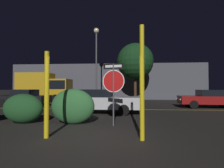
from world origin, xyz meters
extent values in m
plane|color=black|center=(0.00, 0.00, 0.00)|extent=(260.00, 260.00, 0.00)
cube|color=gold|center=(0.00, 7.17, 0.00)|extent=(39.58, 0.12, 0.01)
cylinder|color=#4C4C51|center=(0.51, 1.79, 1.24)|extent=(0.06, 0.06, 2.47)
cylinder|color=white|center=(0.51, 1.79, 1.78)|extent=(0.88, 0.19, 0.90)
cylinder|color=#B71414|center=(0.51, 1.79, 1.78)|extent=(0.82, 0.18, 0.83)
cube|color=black|center=(0.51, 1.79, 2.38)|extent=(0.81, 0.19, 0.22)
cube|color=white|center=(0.51, 1.79, 2.38)|extent=(0.67, 0.17, 0.10)
cylinder|color=yellow|center=(-1.39, -0.04, 1.31)|extent=(0.14, 0.14, 2.61)
cylinder|color=yellow|center=(1.46, -0.06, 1.67)|extent=(0.13, 0.13, 3.33)
ellipsoid|color=#1E4C23|center=(-3.40, 2.03, 0.63)|extent=(1.73, 0.98, 1.25)
ellipsoid|color=#2D6633|center=(-1.21, 2.02, 0.73)|extent=(1.83, 0.80, 1.46)
cube|color=black|center=(-7.46, 8.75, 0.60)|extent=(4.28, 2.00, 0.60)
cube|color=black|center=(-7.34, 8.74, 1.14)|extent=(1.77, 1.57, 0.48)
cylinder|color=black|center=(-8.81, 8.05, 0.30)|extent=(0.61, 0.25, 0.60)
cylinder|color=black|center=(-8.69, 9.66, 0.30)|extent=(0.61, 0.25, 0.60)
cylinder|color=black|center=(-6.24, 7.85, 0.30)|extent=(0.61, 0.25, 0.60)
cylinder|color=black|center=(-6.12, 9.46, 0.30)|extent=(0.61, 0.25, 0.60)
sphere|color=#F4EFCC|center=(-9.53, 9.43, 0.63)|extent=(0.14, 0.14, 0.14)
cube|color=silver|center=(-0.59, 5.35, 0.64)|extent=(4.92, 1.94, 0.67)
cube|color=black|center=(-0.74, 5.35, 1.19)|extent=(1.99, 1.61, 0.45)
cylinder|color=black|center=(0.94, 6.17, 0.30)|extent=(0.61, 0.22, 0.60)
cylinder|color=black|center=(0.89, 4.44, 0.30)|extent=(0.61, 0.22, 0.60)
cylinder|color=black|center=(-2.08, 6.26, 0.30)|extent=(0.61, 0.22, 0.60)
cylinder|color=black|center=(-2.13, 4.53, 0.30)|extent=(0.61, 0.22, 0.60)
sphere|color=#F4EFCC|center=(1.89, 5.84, 0.67)|extent=(0.14, 0.14, 0.14)
sphere|color=#F4EFCC|center=(1.85, 4.72, 0.67)|extent=(0.14, 0.14, 0.14)
cube|color=maroon|center=(7.35, 8.79, 0.60)|extent=(4.46, 2.17, 0.59)
cube|color=black|center=(7.48, 8.78, 1.13)|extent=(1.85, 1.71, 0.48)
cylinder|color=black|center=(5.95, 8.02, 0.30)|extent=(0.61, 0.25, 0.60)
cylinder|color=black|center=(6.08, 9.78, 0.30)|extent=(0.61, 0.25, 0.60)
cylinder|color=black|center=(8.76, 9.57, 0.30)|extent=(0.61, 0.25, 0.60)
sphere|color=#F4EFCC|center=(5.12, 8.39, 0.63)|extent=(0.14, 0.14, 0.14)
sphere|color=#F4EFCC|center=(5.21, 9.53, 0.63)|extent=(0.14, 0.14, 0.14)
cube|color=gold|center=(-6.11, 13.30, 1.43)|extent=(2.17, 2.18, 2.07)
cube|color=black|center=(-6.11, 13.30, 1.84)|extent=(1.96, 2.22, 0.91)
cube|color=gold|center=(-8.91, 13.37, 1.77)|extent=(3.52, 2.35, 2.75)
cylinder|color=black|center=(-6.14, 14.39, 0.42)|extent=(0.85, 0.30, 0.84)
cylinder|color=black|center=(-6.20, 12.22, 0.42)|extent=(0.85, 0.30, 0.84)
cylinder|color=black|center=(-9.49, 14.47, 0.42)|extent=(0.85, 0.30, 0.84)
cylinder|color=black|center=(-9.55, 12.30, 0.42)|extent=(0.85, 0.30, 0.84)
cylinder|color=#4C4C51|center=(-2.06, 12.81, 3.61)|extent=(0.16, 0.16, 7.23)
sphere|color=#F9E5B2|center=(-2.06, 12.81, 7.51)|extent=(0.56, 0.56, 0.56)
cylinder|color=#422D1E|center=(2.08, 14.72, 1.52)|extent=(0.32, 0.32, 3.03)
sphere|color=#143819|center=(2.08, 14.72, 4.52)|extent=(4.12, 4.12, 4.12)
cube|color=#4C4C56|center=(-1.55, 19.82, 2.37)|extent=(25.91, 4.30, 4.75)
camera|label=1|loc=(0.99, -5.15, 1.50)|focal=28.00mm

